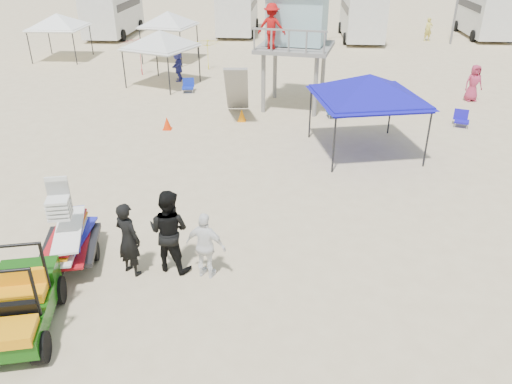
# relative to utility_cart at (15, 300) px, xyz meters

# --- Properties ---
(ground) EXTENTS (140.00, 140.00, 0.00)m
(ground) POSITION_rel_utility_cart_xyz_m (3.68, 0.64, -0.79)
(ground) COLOR beige
(ground) RESTS_ON ground
(utility_cart) EXTENTS (1.60, 2.43, 1.70)m
(utility_cart) POSITION_rel_utility_cart_xyz_m (0.00, 0.00, 0.00)
(utility_cart) COLOR #114A0B
(utility_cart) RESTS_ON ground
(surf_trailer) EXTENTS (1.56, 2.30, 1.87)m
(surf_trailer) POSITION_rel_utility_cart_xyz_m (0.00, 2.33, -0.03)
(surf_trailer) COLOR black
(surf_trailer) RESTS_ON ground
(man_left) EXTENTS (0.76, 0.68, 1.76)m
(man_left) POSITION_rel_utility_cart_xyz_m (1.52, 2.03, 0.09)
(man_left) COLOR black
(man_left) RESTS_ON ground
(man_mid) EXTENTS (1.12, 0.97, 1.95)m
(man_mid) POSITION_rel_utility_cart_xyz_m (2.37, 2.28, 0.19)
(man_mid) COLOR black
(man_mid) RESTS_ON ground
(man_right) EXTENTS (0.99, 0.61, 1.57)m
(man_right) POSITION_rel_utility_cart_xyz_m (3.22, 2.03, -0.00)
(man_right) COLOR white
(man_right) RESTS_ON ground
(lifeguard_tower) EXTENTS (3.46, 3.46, 4.76)m
(lifeguard_tower) POSITION_rel_utility_cart_xyz_m (4.93, 14.56, 2.76)
(lifeguard_tower) COLOR gray
(lifeguard_tower) RESTS_ON ground
(canopy_blue) EXTENTS (3.86, 3.86, 3.11)m
(canopy_blue) POSITION_rel_utility_cart_xyz_m (7.48, 9.53, 1.77)
(canopy_blue) COLOR black
(canopy_blue) RESTS_ON ground
(canopy_white_a) EXTENTS (3.64, 3.64, 3.06)m
(canopy_white_a) POSITION_rel_utility_cart_xyz_m (-1.49, 17.47, 1.72)
(canopy_white_a) COLOR black
(canopy_white_a) RESTS_ON ground
(canopy_white_b) EXTENTS (2.85, 2.85, 3.04)m
(canopy_white_b) POSITION_rel_utility_cart_xyz_m (-8.91, 22.70, 1.70)
(canopy_white_b) COLOR black
(canopy_white_b) RESTS_ON ground
(canopy_white_c) EXTENTS (3.12, 3.12, 3.23)m
(canopy_white_c) POSITION_rel_utility_cart_xyz_m (-2.31, 22.67, 1.89)
(canopy_white_c) COLOR black
(canopy_white_c) RESTS_ON ground
(umbrella_a) EXTENTS (2.64, 2.67, 1.96)m
(umbrella_a) POSITION_rel_utility_cart_xyz_m (-3.14, 19.26, 0.19)
(umbrella_a) COLOR red
(umbrella_a) RESTS_ON ground
(umbrella_b) EXTENTS (2.12, 2.15, 1.68)m
(umbrella_b) POSITION_rel_utility_cart_xyz_m (0.26, 20.69, 0.05)
(umbrella_b) COLOR yellow
(umbrella_b) RESTS_ON ground
(cone_near) EXTENTS (0.34, 0.34, 0.50)m
(cone_near) POSITION_rel_utility_cart_xyz_m (2.96, 12.33, -0.54)
(cone_near) COLOR orange
(cone_near) RESTS_ON ground
(cone_far) EXTENTS (0.34, 0.34, 0.50)m
(cone_far) POSITION_rel_utility_cart_xyz_m (0.17, 11.16, -0.54)
(cone_far) COLOR #F53407
(cone_far) RESTS_ON ground
(beach_chair_a) EXTENTS (0.62, 0.66, 0.64)m
(beach_chair_a) POSITION_rel_utility_cart_xyz_m (-0.02, 16.32, -0.48)
(beach_chair_a) COLOR #0F26A8
(beach_chair_a) RESTS_ON ground
(beach_chair_b) EXTENTS (0.62, 0.67, 0.64)m
(beach_chair_b) POSITION_rel_utility_cart_xyz_m (6.70, 13.15, -0.48)
(beach_chair_b) COLOR #0E34A0
(beach_chair_b) RESTS_ON ground
(beach_chair_c) EXTENTS (0.67, 0.73, 0.64)m
(beach_chair_c) POSITION_rel_utility_cart_xyz_m (11.64, 12.41, -0.48)
(beach_chair_c) COLOR #180FAC
(beach_chair_c) RESTS_ON ground
(rv_far_left) EXTENTS (2.64, 6.80, 3.25)m
(rv_far_left) POSITION_rel_utility_cart_xyz_m (-8.32, 30.64, 1.01)
(rv_far_left) COLOR silver
(rv_far_left) RESTS_ON ground
(rv_mid_left) EXTENTS (2.65, 6.50, 3.25)m
(rv_mid_left) POSITION_rel_utility_cart_xyz_m (0.68, 32.14, 1.01)
(rv_mid_left) COLOR silver
(rv_mid_left) RESTS_ON ground
(rv_mid_right) EXTENTS (2.64, 7.00, 3.25)m
(rv_mid_right) POSITION_rel_utility_cart_xyz_m (9.68, 30.64, 1.01)
(rv_mid_right) COLOR silver
(rv_mid_right) RESTS_ON ground
(rv_far_right) EXTENTS (2.64, 6.60, 3.25)m
(rv_far_right) POSITION_rel_utility_cart_xyz_m (18.68, 32.14, 1.01)
(rv_far_right) COLOR silver
(rv_far_right) RESTS_ON ground
(distant_beachgoers) EXTENTS (15.83, 14.86, 1.63)m
(distant_beachgoers) POSITION_rel_utility_cart_xyz_m (6.29, 19.49, -0.00)
(distant_beachgoers) COLOR #D7C750
(distant_beachgoers) RESTS_ON ground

